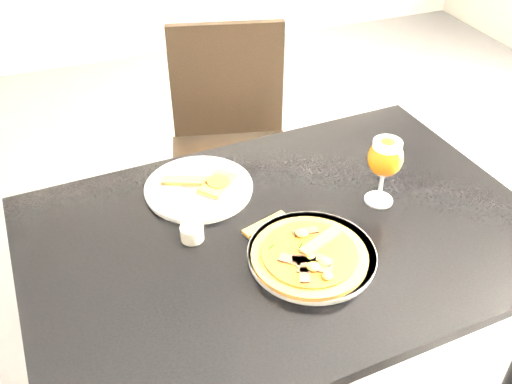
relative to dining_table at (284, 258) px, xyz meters
name	(u,v)px	position (x,y,z in m)	size (l,w,h in m)	color
dining_table	(284,258)	(0.00, 0.00, 0.00)	(1.24, 0.87, 0.75)	black
chair_far	(231,147)	(0.11, 0.74, -0.15)	(0.52, 0.52, 0.92)	black
plate_main	(312,255)	(0.02, -0.10, 0.10)	(0.28, 0.28, 0.02)	silver
pizza	(310,254)	(0.01, -0.12, 0.11)	(0.26, 0.26, 0.03)	olive
plate_second	(199,188)	(-0.15, 0.22, 0.10)	(0.27, 0.27, 0.01)	silver
crust_scraps	(208,183)	(-0.12, 0.22, 0.11)	(0.19, 0.14, 0.01)	olive
loose_crust	(265,224)	(-0.04, 0.03, 0.09)	(0.12, 0.03, 0.01)	olive
sauce_cup	(192,232)	(-0.21, 0.05, 0.11)	(0.05, 0.05, 0.04)	beige
beer_glass	(385,158)	(0.26, 0.02, 0.22)	(0.09, 0.09, 0.18)	silver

